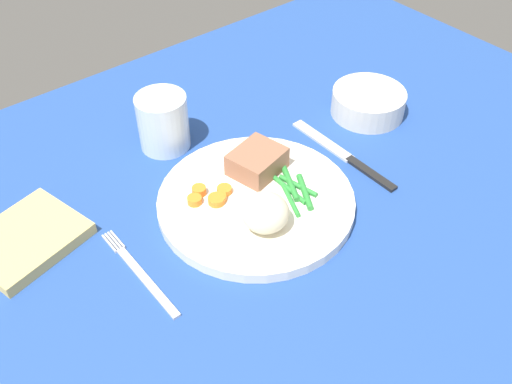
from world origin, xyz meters
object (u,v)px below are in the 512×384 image
at_px(dinner_plate, 256,202).
at_px(knife, 345,156).
at_px(fork, 140,273).
at_px(water_glass, 164,125).
at_px(napkin, 26,239).
at_px(salad_bowl, 368,101).
at_px(meat_portion, 257,161).

bearing_deg(dinner_plate, knife, -0.96).
relative_size(dinner_plate, fork, 1.61).
height_order(water_glass, napkin, water_glass).
distance_m(dinner_plate, fork, 0.18).
xyz_separation_m(fork, salad_bowl, (0.46, 0.06, 0.02)).
height_order(dinner_plate, salad_bowl, salad_bowl).
relative_size(meat_portion, water_glass, 0.83).
xyz_separation_m(meat_portion, water_glass, (-0.06, 0.15, 0.00)).
height_order(meat_portion, salad_bowl, meat_portion).
bearing_deg(water_glass, napkin, -166.26).
bearing_deg(napkin, knife, -16.97).
height_order(knife, salad_bowl, salad_bowl).
distance_m(meat_portion, fork, 0.23).
height_order(salad_bowl, napkin, salad_bowl).
distance_m(water_glass, napkin, 0.26).
xyz_separation_m(dinner_plate, meat_portion, (0.04, 0.04, 0.02)).
distance_m(fork, knife, 0.35).
distance_m(knife, water_glass, 0.28).
relative_size(meat_portion, fork, 0.43).
distance_m(dinner_plate, salad_bowl, 0.28).
xyz_separation_m(knife, water_glass, (-0.19, 0.19, 0.03)).
distance_m(knife, salad_bowl, 0.13).
bearing_deg(meat_portion, water_glass, 111.31).
xyz_separation_m(water_glass, salad_bowl, (0.30, -0.14, -0.01)).
bearing_deg(meat_portion, napkin, 163.75).
height_order(dinner_plate, water_glass, water_glass).
xyz_separation_m(dinner_plate, fork, (-0.18, -0.00, -0.01)).
xyz_separation_m(fork, knife, (0.35, -0.00, -0.00)).
height_order(fork, salad_bowl, salad_bowl).
bearing_deg(knife, water_glass, 134.73).
relative_size(salad_bowl, napkin, 0.88).
distance_m(fork, salad_bowl, 0.47).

